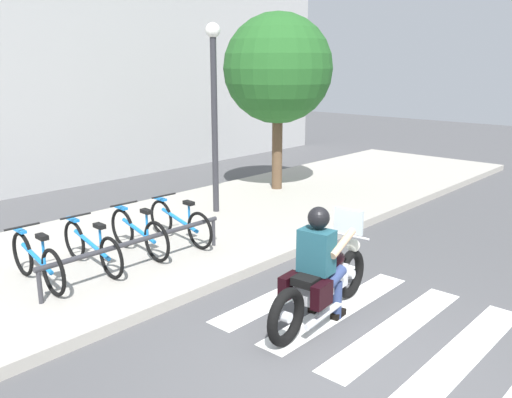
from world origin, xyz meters
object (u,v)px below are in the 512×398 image
at_px(rider, 320,256).
at_px(tree_near_rack, 278,69).
at_px(bicycle_3, 179,222).
at_px(street_lamp, 214,102).
at_px(bicycle_2, 139,233).
at_px(bike_rack, 138,243).
at_px(motorcycle, 322,283).
at_px(bicycle_1, 92,247).
at_px(bicycle_0, 37,261).

bearing_deg(rider, tree_near_rack, 44.55).
bearing_deg(bicycle_3, street_lamp, 28.50).
bearing_deg(bicycle_2, bike_rack, -126.50).
relative_size(motorcycle, tree_near_rack, 0.53).
xyz_separation_m(rider, bike_rack, (-0.71, 2.66, -0.28)).
bearing_deg(bicycle_3, bicycle_2, -179.94).
relative_size(bicycle_2, bicycle_3, 0.96).
height_order(bicycle_2, tree_near_rack, tree_near_rack).
height_order(bicycle_3, street_lamp, street_lamp).
xyz_separation_m(bicycle_1, bike_rack, (0.41, -0.56, 0.07)).
height_order(rider, bicycle_3, rider).
distance_m(rider, bicycle_3, 3.28).
height_order(motorcycle, rider, rider).
bearing_deg(bicycle_2, tree_near_rack, 15.22).
xyz_separation_m(motorcycle, bicycle_3, (0.44, 3.21, 0.02)).
xyz_separation_m(bicycle_0, street_lamp, (4.19, 0.94, 1.83)).
bearing_deg(bicycle_2, bicycle_3, 0.06).
bearing_deg(street_lamp, bicycle_0, -167.34).
relative_size(bicycle_2, street_lamp, 0.42).
bearing_deg(rider, motorcycle, 3.40).
distance_m(bicycle_2, street_lamp, 3.28).
height_order(motorcycle, bicycle_2, motorcycle).
xyz_separation_m(bicycle_0, bicycle_3, (2.46, 0.00, -0.01)).
relative_size(rider, bike_rack, 0.48).
xyz_separation_m(bike_rack, tree_near_rack, (5.34, 1.89, 2.36)).
distance_m(motorcycle, rider, 0.38).
height_order(bicycle_1, bike_rack, bicycle_1).
bearing_deg(street_lamp, tree_near_rack, 9.54).
bearing_deg(tree_near_rack, street_lamp, -170.46).
bearing_deg(bicycle_2, bicycle_1, 179.92).
bearing_deg(bicycle_3, bicycle_0, -179.98).
relative_size(bicycle_1, tree_near_rack, 0.40).
xyz_separation_m(bicycle_0, bicycle_2, (1.64, -0.00, 0.00)).
bearing_deg(bicycle_2, motorcycle, -83.30).
distance_m(bike_rack, tree_near_rack, 6.14).
relative_size(bicycle_1, bicycle_3, 1.01).
bearing_deg(bike_rack, tree_near_rack, 19.54).
bearing_deg(motorcycle, rider, -176.60).
distance_m(bicycle_3, tree_near_rack, 4.96).
bearing_deg(bicycle_3, motorcycle, -97.84).
relative_size(motorcycle, bike_rack, 0.73).
relative_size(bicycle_0, bike_rack, 0.52).
bearing_deg(bicycle_1, bicycle_3, -0.01).
distance_m(bicycle_0, bike_rack, 1.35).
bearing_deg(bicycle_3, bicycle_1, 179.99).
bearing_deg(bike_rack, bicycle_2, 53.50).
xyz_separation_m(bicycle_1, tree_near_rack, (5.75, 1.34, 2.43)).
relative_size(rider, bicycle_2, 0.91).
bearing_deg(bicycle_2, bicycle_0, 180.00).
height_order(bicycle_2, street_lamp, street_lamp).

